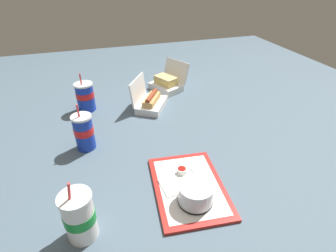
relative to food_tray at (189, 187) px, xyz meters
name	(u,v)px	position (x,y,z in m)	size (l,w,h in m)	color
ground_plane	(157,132)	(-0.40, -0.02, -0.01)	(3.20, 3.20, 0.00)	#4C6070
food_tray	(189,187)	(0.00, 0.00, 0.00)	(0.39, 0.30, 0.01)	red
cake_container	(196,194)	(0.08, -0.01, 0.04)	(0.12, 0.12, 0.07)	black
ketchup_cup	(182,171)	(-0.07, 0.00, 0.02)	(0.04, 0.04, 0.02)	white
napkin_stack	(175,185)	(-0.02, -0.05, 0.01)	(0.10, 0.10, 0.00)	white
plastic_fork	(198,176)	(-0.03, 0.05, 0.01)	(0.11, 0.01, 0.01)	white
clamshell_hotdog_corner	(150,101)	(-0.67, 0.02, 0.03)	(0.26, 0.25, 0.18)	white
clamshell_sandwich_center	(167,83)	(-0.89, 0.19, 0.04)	(0.27, 0.26, 0.17)	white
soda_cup_right	(79,216)	(0.09, -0.39, 0.08)	(0.10, 0.10, 0.23)	white
soda_cup_back	(84,132)	(-0.38, -0.36, 0.08)	(0.09, 0.09, 0.23)	#1938B7
soda_cup_corner	(85,96)	(-0.76, -0.34, 0.08)	(0.10, 0.10, 0.22)	#1938B7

